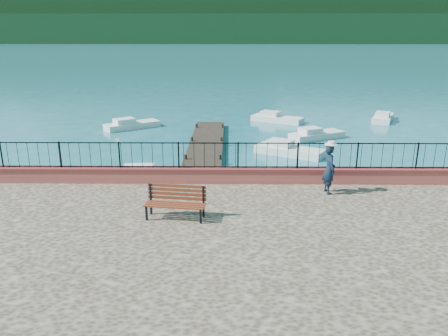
{
  "coord_description": "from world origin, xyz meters",
  "views": [
    {
      "loc": [
        -0.64,
        -11.84,
        6.59
      ],
      "look_at": [
        -0.8,
        2.0,
        2.3
      ],
      "focal_mm": 35.0,
      "sensor_mm": 36.0,
      "label": 1
    }
  ],
  "objects_px": {
    "boat_1": "(290,148)",
    "boat_4": "(277,117)",
    "boat_0": "(152,174)",
    "park_bench": "(176,209)",
    "person": "(329,169)",
    "boat_2": "(317,133)",
    "boat_3": "(132,123)",
    "boat_5": "(383,116)"
  },
  "relations": [
    {
      "from": "boat_1",
      "to": "boat_0",
      "type": "bearing_deg",
      "value": -114.77
    },
    {
      "from": "boat_0",
      "to": "boat_5",
      "type": "relative_size",
      "value": 1.12
    },
    {
      "from": "boat_2",
      "to": "boat_4",
      "type": "bearing_deg",
      "value": 82.29
    },
    {
      "from": "boat_0",
      "to": "boat_1",
      "type": "distance_m",
      "value": 8.5
    },
    {
      "from": "park_bench",
      "to": "boat_4",
      "type": "height_order",
      "value": "park_bench"
    },
    {
      "from": "boat_0",
      "to": "boat_4",
      "type": "xyz_separation_m",
      "value": [
        7.29,
        14.41,
        0.0
      ]
    },
    {
      "from": "park_bench",
      "to": "boat_1",
      "type": "distance_m",
      "value": 12.77
    },
    {
      "from": "boat_0",
      "to": "boat_1",
      "type": "xyz_separation_m",
      "value": [
        6.98,
        4.85,
        0.0
      ]
    },
    {
      "from": "boat_5",
      "to": "boat_2",
      "type": "bearing_deg",
      "value": 158.76
    },
    {
      "from": "park_bench",
      "to": "boat_5",
      "type": "bearing_deg",
      "value": 65.37
    },
    {
      "from": "boat_1",
      "to": "boat_4",
      "type": "height_order",
      "value": "same"
    },
    {
      "from": "boat_4",
      "to": "boat_5",
      "type": "height_order",
      "value": "same"
    },
    {
      "from": "boat_2",
      "to": "boat_5",
      "type": "height_order",
      "value": "same"
    },
    {
      "from": "person",
      "to": "boat_3",
      "type": "relative_size",
      "value": 0.45
    },
    {
      "from": "boat_3",
      "to": "boat_5",
      "type": "bearing_deg",
      "value": -26.84
    },
    {
      "from": "park_bench",
      "to": "boat_3",
      "type": "bearing_deg",
      "value": 113.6
    },
    {
      "from": "boat_2",
      "to": "park_bench",
      "type": "bearing_deg",
      "value": -142.31
    },
    {
      "from": "boat_3",
      "to": "park_bench",
      "type": "bearing_deg",
      "value": -109.73
    },
    {
      "from": "boat_3",
      "to": "boat_4",
      "type": "height_order",
      "value": "same"
    },
    {
      "from": "park_bench",
      "to": "boat_5",
      "type": "distance_m",
      "value": 25.67
    },
    {
      "from": "person",
      "to": "boat_1",
      "type": "relative_size",
      "value": 0.45
    },
    {
      "from": "boat_1",
      "to": "boat_4",
      "type": "xyz_separation_m",
      "value": [
        0.31,
        9.57,
        0.0
      ]
    },
    {
      "from": "boat_2",
      "to": "boat_1",
      "type": "bearing_deg",
      "value": -147.59
    },
    {
      "from": "boat_2",
      "to": "boat_3",
      "type": "bearing_deg",
      "value": 139.1
    },
    {
      "from": "boat_1",
      "to": "park_bench",
      "type": "bearing_deg",
      "value": -82.89
    },
    {
      "from": "person",
      "to": "boat_2",
      "type": "xyz_separation_m",
      "value": [
        2.25,
        13.31,
        -1.67
      ]
    },
    {
      "from": "person",
      "to": "park_bench",
      "type": "bearing_deg",
      "value": 105.03
    },
    {
      "from": "boat_1",
      "to": "boat_2",
      "type": "distance_m",
      "value": 4.53
    },
    {
      "from": "person",
      "to": "boat_4",
      "type": "distance_m",
      "value": 19.05
    },
    {
      "from": "boat_0",
      "to": "boat_3",
      "type": "xyz_separation_m",
      "value": [
        -3.43,
        11.88,
        0.0
      ]
    },
    {
      "from": "boat_0",
      "to": "boat_4",
      "type": "relative_size",
      "value": 0.99
    },
    {
      "from": "boat_0",
      "to": "boat_5",
      "type": "distance_m",
      "value": 21.56
    },
    {
      "from": "park_bench",
      "to": "boat_3",
      "type": "height_order",
      "value": "park_bench"
    },
    {
      "from": "boat_2",
      "to": "boat_0",
      "type": "bearing_deg",
      "value": -163.76
    },
    {
      "from": "boat_0",
      "to": "boat_4",
      "type": "height_order",
      "value": "same"
    },
    {
      "from": "boat_0",
      "to": "boat_2",
      "type": "bearing_deg",
      "value": 38.78
    },
    {
      "from": "boat_1",
      "to": "boat_4",
      "type": "relative_size",
      "value": 0.97
    },
    {
      "from": "boat_1",
      "to": "boat_3",
      "type": "distance_m",
      "value": 12.56
    },
    {
      "from": "boat_0",
      "to": "boat_1",
      "type": "relative_size",
      "value": 1.02
    },
    {
      "from": "boat_2",
      "to": "boat_3",
      "type": "relative_size",
      "value": 0.94
    },
    {
      "from": "boat_1",
      "to": "boat_2",
      "type": "xyz_separation_m",
      "value": [
        2.3,
        3.91,
        0.0
      ]
    },
    {
      "from": "person",
      "to": "boat_4",
      "type": "relative_size",
      "value": 0.44
    }
  ]
}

